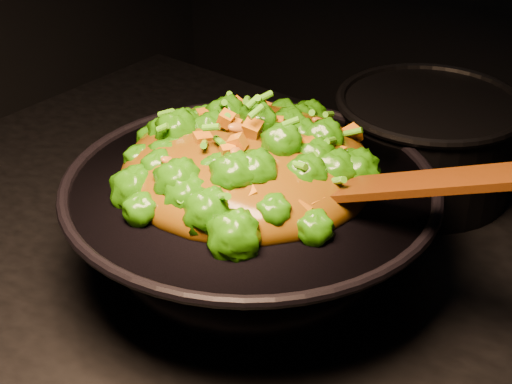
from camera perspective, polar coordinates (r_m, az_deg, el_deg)
The scene contains 4 objects.
wok at distance 0.91m, azimuth -0.39°, elevation -2.57°, with size 0.41×0.41×0.12m, color black, non-canonical shape.
stir_fry at distance 0.87m, azimuth -0.58°, elevation 4.21°, with size 0.29×0.29×0.10m, color #226307, non-canonical shape.
spatula at distance 0.79m, azimuth 10.83°, elevation 0.53°, with size 0.31×0.05×0.01m, color #3A0F03.
back_pot at distance 1.09m, azimuth 12.25°, elevation 3.46°, with size 0.24×0.24×0.14m, color black.
Camera 1 is at (0.45, -0.56, 1.47)m, focal length 55.00 mm.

